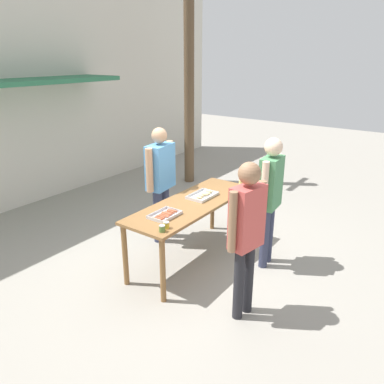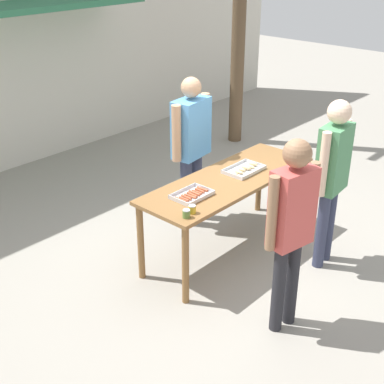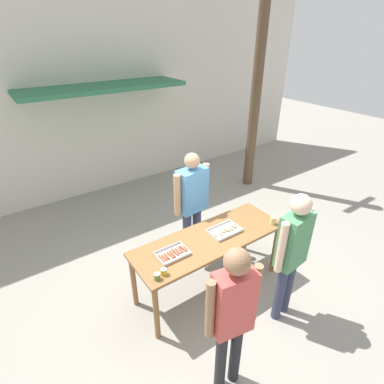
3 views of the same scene
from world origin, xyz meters
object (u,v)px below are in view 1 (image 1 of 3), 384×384
object	(u,v)px
condiment_jar_mustard	(162,229)
person_customer_holding_hotdog	(247,227)
condiment_jar_ketchup	(166,225)
person_customer_with_cup	(270,191)
person_server_behind_table	(161,175)
utility_pole	(189,65)
food_tray_buns	(203,195)
food_tray_sausages	(165,215)
beer_cup	(241,184)

from	to	relation	value
condiment_jar_mustard	person_customer_holding_hotdog	xyz separation A→B (m)	(0.28, -0.95, 0.17)
condiment_jar_ketchup	person_customer_with_cup	bearing A→B (deg)	-27.11
condiment_jar_ketchup	person_server_behind_table	world-z (taller)	person_server_behind_table
person_customer_holding_hotdog	utility_pole	bearing A→B (deg)	-126.02
food_tray_buns	person_server_behind_table	size ratio (longest dim) A/B	0.24
food_tray_sausages	person_customer_holding_hotdog	bearing A→B (deg)	-93.90
condiment_jar_ketchup	person_server_behind_table	bearing A→B (deg)	42.70
food_tray_buns	person_server_behind_table	world-z (taller)	person_server_behind_table
beer_cup	person_customer_holding_hotdog	size ratio (longest dim) A/B	0.06
food_tray_sausages	person_customer_with_cup	xyz separation A→B (m)	(1.10, -0.93, 0.20)
utility_pole	person_server_behind_table	bearing A→B (deg)	-152.35
beer_cup	food_tray_buns	bearing A→B (deg)	159.92
food_tray_sausages	food_tray_buns	world-z (taller)	food_tray_buns
beer_cup	person_customer_holding_hotdog	bearing A→B (deg)	-149.89
beer_cup	person_server_behind_table	xyz separation A→B (m)	(-0.71, 1.03, 0.12)
food_tray_buns	beer_cup	world-z (taller)	beer_cup
condiment_jar_mustard	person_server_behind_table	bearing A→B (deg)	40.76
person_customer_holding_hotdog	person_server_behind_table	bearing A→B (deg)	-104.28
food_tray_buns	condiment_jar_ketchup	xyz separation A→B (m)	(-1.13, -0.24, 0.02)
utility_pole	condiment_jar_mustard	bearing A→B (deg)	-147.83
food_tray_sausages	condiment_jar_mustard	xyz separation A→B (m)	(-0.36, -0.26, 0.03)
person_customer_with_cup	utility_pole	xyz separation A→B (m)	(2.41, 3.11, 1.51)
beer_cup	person_customer_with_cup	xyz separation A→B (m)	(-0.46, -0.68, 0.16)
beer_cup	person_customer_holding_hotdog	distance (m)	1.90
person_server_behind_table	food_tray_sausages	bearing A→B (deg)	-144.76
food_tray_sausages	condiment_jar_mustard	world-z (taller)	condiment_jar_mustard
beer_cup	person_customer_with_cup	bearing A→B (deg)	-123.92
condiment_jar_ketchup	person_server_behind_table	distance (m)	1.51
food_tray_sausages	beer_cup	world-z (taller)	beer_cup
condiment_jar_ketchup	person_customer_holding_hotdog	world-z (taller)	person_customer_holding_hotdog
condiment_jar_mustard	food_tray_sausages	bearing A→B (deg)	35.46
person_customer_holding_hotdog	condiment_jar_mustard	bearing A→B (deg)	-62.80
food_tray_sausages	condiment_jar_mustard	bearing A→B (deg)	-144.54
condiment_jar_ketchup	condiment_jar_mustard	bearing A→B (deg)	-168.98
beer_cup	utility_pole	world-z (taller)	utility_pole
beer_cup	food_tray_sausages	bearing A→B (deg)	170.78
condiment_jar_mustard	condiment_jar_ketchup	xyz separation A→B (m)	(0.10, 0.02, 0.00)
condiment_jar_mustard	beer_cup	size ratio (longest dim) A/B	0.69
food_tray_buns	beer_cup	xyz separation A→B (m)	(0.69, -0.25, 0.04)
condiment_jar_ketchup	person_customer_with_cup	size ratio (longest dim) A/B	0.04
condiment_jar_mustard	beer_cup	distance (m)	1.92
food_tray_sausages	condiment_jar_ketchup	xyz separation A→B (m)	(-0.26, -0.24, 0.03)
food_tray_buns	utility_pole	bearing A→B (deg)	39.52
condiment_jar_mustard	beer_cup	xyz separation A→B (m)	(1.92, 0.00, 0.02)
food_tray_buns	utility_pole	size ratio (longest dim) A/B	0.09
beer_cup	condiment_jar_mustard	bearing A→B (deg)	-179.85
utility_pole	food_tray_buns	bearing A→B (deg)	-140.48
person_server_behind_table	utility_pole	bearing A→B (deg)	20.09
person_server_behind_table	food_tray_buns	bearing A→B (deg)	-95.67
condiment_jar_ketchup	beer_cup	size ratio (longest dim) A/B	0.69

